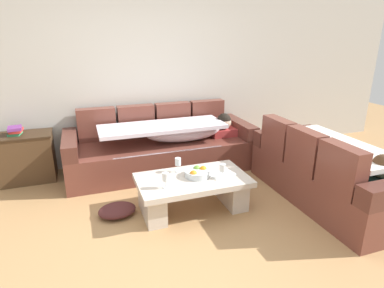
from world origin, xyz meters
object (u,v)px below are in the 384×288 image
Objects in this scene: wine_glass_near_right at (222,168)px; coffee_table at (193,189)px; couch_along_wall at (165,147)px; crumpled_garment at (117,210)px; wine_glass_far_back at (178,162)px; fruit_bowl at (197,173)px; side_cabinet at (25,158)px; wine_glass_near_left at (165,177)px; book_stack_on_cabinet at (15,131)px; couch_near_window at (329,173)px; open_magazine at (221,174)px.

coffee_table is at bearing 157.24° from wine_glass_near_right.
coffee_table is (-0.00, -1.21, -0.09)m from couch_along_wall.
wine_glass_far_back is at bearing 5.15° from crumpled_garment.
couch_along_wall is at bearing 92.77° from fruit_bowl.
wine_glass_near_left is at bearing -46.71° from side_cabinet.
fruit_bowl is 2.42m from book_stack_on_cabinet.
wine_glass_near_left is 0.23× the size of side_cabinet.
side_cabinet reaches higher than wine_glass_near_right.
coffee_table is at bearing 78.44° from couch_near_window.
coffee_table is at bearing 163.64° from open_magazine.
couch_near_window reaches higher than open_magazine.
couch_near_window is 2.42m from crumpled_garment.
coffee_table is at bearing -90.15° from couch_along_wall.
open_magazine is (0.32, -1.24, 0.06)m from couch_along_wall.
fruit_bowl reaches higher than coffee_table.
wine_glass_far_back is at bearing 117.38° from coffee_table.
wine_glass_far_back is 0.72× the size of book_stack_on_cabinet.
open_magazine is 2.59m from side_cabinet.
crumpled_garment is (-1.14, 0.17, -0.33)m from open_magazine.
wine_glass_near_right is 0.59× the size of open_magazine.
wine_glass_near_left is 0.42× the size of crumpled_garment.
wine_glass_near_right is 2.68m from book_stack_on_cabinet.
fruit_bowl is 0.39× the size of side_cabinet.
fruit_bowl reaches higher than crumpled_garment.
coffee_table is 7.23× the size of wine_glass_near_right.
couch_near_window is 1.58m from coffee_table.
open_magazine is at bearing -28.18° from wine_glass_far_back.
wine_glass_near_right is at bearing -22.76° from coffee_table.
crumpled_garment is (-0.81, 0.14, -0.18)m from coffee_table.
wine_glass_far_back reaches higher than fruit_bowl.
side_cabinet is at bearing 134.51° from open_magazine.
crumpled_garment is at bearing -52.15° from side_cabinet.
wine_glass_near_left and wine_glass_far_back have the same top height.
wine_glass_near_left is 0.63m from wine_glass_near_right.
open_magazine is at bearing -33.54° from book_stack_on_cabinet.
book_stack_on_cabinet reaches higher than crumpled_garment.
wine_glass_far_back is 0.50m from open_magazine.
wine_glass_far_back is (-1.65, 0.52, 0.16)m from couch_near_window.
couch_along_wall is 3.59× the size of side_cabinet.
book_stack_on_cabinet is (-1.88, 1.43, 0.46)m from coffee_table.
wine_glass_far_back is at bearing 72.60° from couch_near_window.
wine_glass_near_left is at bearing -157.62° from coffee_table.
wine_glass_near_left is at bearing 178.20° from open_magazine.
side_cabinet reaches higher than coffee_table.
couch_along_wall is at bearing 83.91° from wine_glass_far_back.
couch_along_wall reaches higher than wine_glass_near_right.
open_magazine is (0.67, 0.11, -0.11)m from wine_glass_near_left.
wine_glass_far_back is at bearing 55.39° from wine_glass_near_left.
open_magazine is 0.39× the size of side_cabinet.
book_stack_on_cabinet reaches higher than wine_glass_far_back.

